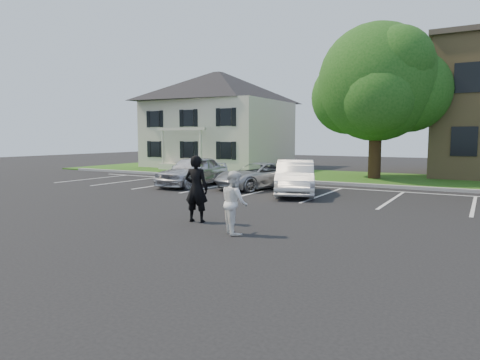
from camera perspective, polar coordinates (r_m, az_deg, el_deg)
name	(u,v)px	position (r m, az deg, el deg)	size (l,w,h in m)	color
ground_plane	(221,231)	(11.24, -2.57, -6.80)	(90.00, 90.00, 0.00)	black
curb	(349,184)	(22.17, 14.39, -0.54)	(40.00, 0.30, 0.15)	gray
grass_strip	(369,178)	(26.03, 16.78, 0.23)	(44.00, 8.00, 0.08)	#1A5014
stall_lines	(362,194)	(18.90, 15.96, -1.87)	(34.00, 5.36, 0.01)	silver
house	(218,120)	(34.83, -2.90, 8.04)	(10.30, 9.22, 7.60)	beige
tree	(379,85)	(25.95, 18.04, 11.92)	(7.80, 7.20, 8.80)	black
man_black_suit	(196,189)	(12.31, -5.84, -1.17)	(0.70, 0.46, 1.93)	black
man_white_shirt	(234,202)	(10.80, -0.75, -2.98)	(0.78, 0.61, 1.60)	white
car_silver_west	(193,171)	(21.39, -6.29, 1.19)	(1.77, 4.40, 1.50)	silver
car_silver_minivan	(259,176)	(20.21, 2.51, 0.58)	(2.04, 4.43, 1.23)	#A4A7AB
car_white_sedan	(295,177)	(18.33, 7.37, 0.35)	(1.54, 4.42, 1.45)	silver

